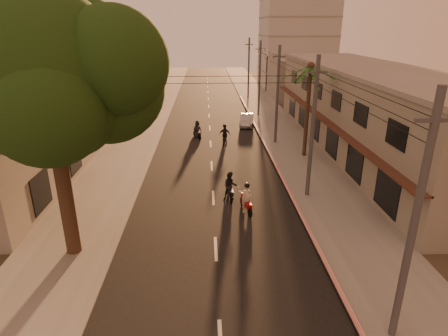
{
  "coord_description": "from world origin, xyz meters",
  "views": [
    {
      "loc": [
        -0.37,
        -14.2,
        10.52
      ],
      "look_at": [
        0.73,
        8.45,
        1.91
      ],
      "focal_mm": 30.0,
      "sensor_mm": 36.0,
      "label": 1
    }
  ],
  "objects_px": {
    "palm_tree": "(311,72)",
    "scooter_far_a": "(197,130)",
    "broadleaf_tree": "(57,78)",
    "parked_car": "(247,120)",
    "scooter_red": "(247,199)",
    "scooter_mid_b": "(225,135)",
    "scooter_mid_a": "(230,187)"
  },
  "relations": [
    {
      "from": "palm_tree",
      "to": "scooter_far_a",
      "type": "relative_size",
      "value": 4.44
    },
    {
      "from": "broadleaf_tree",
      "to": "scooter_far_a",
      "type": "height_order",
      "value": "broadleaf_tree"
    },
    {
      "from": "palm_tree",
      "to": "scooter_red",
      "type": "distance_m",
      "value": 13.33
    },
    {
      "from": "broadleaf_tree",
      "to": "scooter_far_a",
      "type": "distance_m",
      "value": 21.91
    },
    {
      "from": "broadleaf_tree",
      "to": "palm_tree",
      "type": "relative_size",
      "value": 1.48
    },
    {
      "from": "broadleaf_tree",
      "to": "scooter_mid_b",
      "type": "height_order",
      "value": "broadleaf_tree"
    },
    {
      "from": "palm_tree",
      "to": "scooter_red",
      "type": "height_order",
      "value": "palm_tree"
    },
    {
      "from": "broadleaf_tree",
      "to": "parked_car",
      "type": "relative_size",
      "value": 2.96
    },
    {
      "from": "scooter_red",
      "to": "broadleaf_tree",
      "type": "bearing_deg",
      "value": -169.61
    },
    {
      "from": "broadleaf_tree",
      "to": "palm_tree",
      "type": "distance_m",
      "value": 20.18
    },
    {
      "from": "scooter_red",
      "to": "parked_car",
      "type": "distance_m",
      "value": 21.01
    },
    {
      "from": "scooter_mid_a",
      "to": "palm_tree",
      "type": "bearing_deg",
      "value": 46.09
    },
    {
      "from": "scooter_red",
      "to": "scooter_mid_a",
      "type": "xyz_separation_m",
      "value": [
        -0.87,
        1.87,
        0.02
      ]
    },
    {
      "from": "palm_tree",
      "to": "parked_car",
      "type": "distance_m",
      "value": 13.19
    },
    {
      "from": "broadleaf_tree",
      "to": "parked_car",
      "type": "bearing_deg",
      "value": 66.4
    },
    {
      "from": "broadleaf_tree",
      "to": "scooter_far_a",
      "type": "bearing_deg",
      "value": 74.96
    },
    {
      "from": "palm_tree",
      "to": "scooter_mid_b",
      "type": "distance_m",
      "value": 9.95
    },
    {
      "from": "palm_tree",
      "to": "parked_car",
      "type": "bearing_deg",
      "value": 109.51
    },
    {
      "from": "scooter_mid_b",
      "to": "parked_car",
      "type": "relative_size",
      "value": 0.49
    },
    {
      "from": "scooter_mid_a",
      "to": "parked_car",
      "type": "distance_m",
      "value": 19.27
    },
    {
      "from": "scooter_mid_a",
      "to": "scooter_far_a",
      "type": "bearing_deg",
      "value": 95.67
    },
    {
      "from": "broadleaf_tree",
      "to": "scooter_mid_a",
      "type": "xyz_separation_m",
      "value": [
        7.7,
        5.65,
        -7.61
      ]
    },
    {
      "from": "scooter_red",
      "to": "parked_car",
      "type": "relative_size",
      "value": 0.47
    },
    {
      "from": "scooter_mid_a",
      "to": "scooter_far_a",
      "type": "xyz_separation_m",
      "value": [
        -2.37,
        14.19,
        -0.02
      ]
    },
    {
      "from": "scooter_mid_b",
      "to": "scooter_far_a",
      "type": "height_order",
      "value": "scooter_mid_b"
    },
    {
      "from": "palm_tree",
      "to": "scooter_red",
      "type": "relative_size",
      "value": 4.29
    },
    {
      "from": "parked_car",
      "to": "palm_tree",
      "type": "bearing_deg",
      "value": -61.19
    },
    {
      "from": "palm_tree",
      "to": "scooter_mid_b",
      "type": "bearing_deg",
      "value": 149.67
    },
    {
      "from": "parked_car",
      "to": "scooter_red",
      "type": "bearing_deg",
      "value": -86.74
    },
    {
      "from": "scooter_mid_b",
      "to": "scooter_far_a",
      "type": "distance_m",
      "value": 3.34
    },
    {
      "from": "broadleaf_tree",
      "to": "scooter_mid_a",
      "type": "distance_m",
      "value": 12.21
    },
    {
      "from": "parked_car",
      "to": "scooter_mid_b",
      "type": "bearing_deg",
      "value": -102.97
    }
  ]
}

